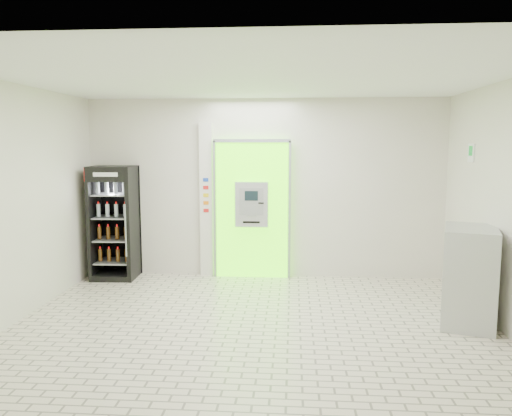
# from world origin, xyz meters

# --- Properties ---
(ground) EXTENTS (6.00, 6.00, 0.00)m
(ground) POSITION_xyz_m (0.00, 0.00, 0.00)
(ground) COLOR beige
(ground) RESTS_ON ground
(room_shell) EXTENTS (6.00, 6.00, 6.00)m
(room_shell) POSITION_xyz_m (0.00, 0.00, 1.84)
(room_shell) COLOR silver
(room_shell) RESTS_ON ground
(atm_assembly) EXTENTS (1.30, 0.24, 2.33)m
(atm_assembly) POSITION_xyz_m (-0.20, 2.41, 1.17)
(atm_assembly) COLOR #56FF07
(atm_assembly) RESTS_ON ground
(pillar) EXTENTS (0.22, 0.11, 2.60)m
(pillar) POSITION_xyz_m (-0.98, 2.45, 1.30)
(pillar) COLOR silver
(pillar) RESTS_ON ground
(beverage_cooler) EXTENTS (0.73, 0.69, 1.89)m
(beverage_cooler) POSITION_xyz_m (-2.50, 2.18, 0.91)
(beverage_cooler) COLOR black
(beverage_cooler) RESTS_ON ground
(steel_cabinet) EXTENTS (0.87, 1.06, 1.22)m
(steel_cabinet) POSITION_xyz_m (2.68, 0.37, 0.61)
(steel_cabinet) COLOR #ACAFB4
(steel_cabinet) RESTS_ON ground
(exit_sign) EXTENTS (0.02, 0.22, 0.26)m
(exit_sign) POSITION_xyz_m (2.99, 1.40, 2.12)
(exit_sign) COLOR white
(exit_sign) RESTS_ON room_shell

